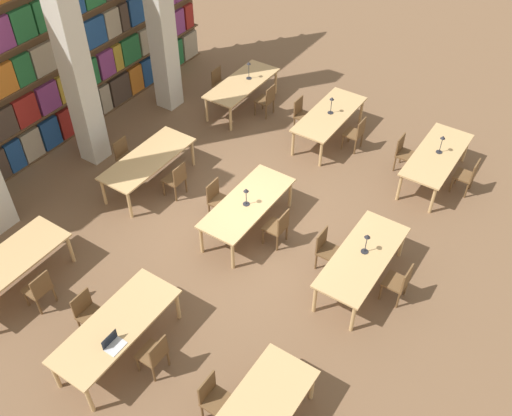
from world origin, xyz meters
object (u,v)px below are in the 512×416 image
(desk_lamp_1, at_px, (442,141))
(chair_14, at_px, (176,179))
(pillar_center, at_px, (69,40))
(chair_11, at_px, (302,114))
(chair_9, at_px, (218,199))
(reading_table_8, at_px, (242,85))
(chair_1, at_px, (214,398))
(reading_table_6, at_px, (8,264))
(chair_17, at_px, (220,83))
(desk_lamp_2, at_px, (246,194))
(reading_table_3, at_px, (117,327))
(chair_8, at_px, (278,227))
(reading_table_1, at_px, (363,258))
(reading_table_5, at_px, (329,116))
(chair_5, at_px, (404,152))
(chair_3, at_px, (326,249))
(chair_12, at_px, (39,289))
(chair_16, at_px, (266,99))
(chair_6, at_px, (154,354))
(reading_table_4, at_px, (248,204))
(reading_table_2, at_px, (437,156))
(chair_2, at_px, (399,282))
(chair_4, at_px, (467,175))
(reading_table_7, at_px, (148,160))
(laptop, at_px, (114,344))
(desk_lamp_0, at_px, (367,240))
(chair_10, at_px, (356,133))
(chair_15, at_px, (126,155))
(chair_7, at_px, (88,312))
(desk_lamp_3, at_px, (332,102))
(desk_lamp_4, at_px, (249,67))

(desk_lamp_1, height_order, chair_14, desk_lamp_1)
(pillar_center, relative_size, chair_11, 6.97)
(chair_9, relative_size, reading_table_8, 0.38)
(chair_1, distance_m, reading_table_6, 4.60)
(chair_17, bearing_deg, chair_1, 35.60)
(chair_9, height_order, desk_lamp_2, desk_lamp_2)
(reading_table_3, height_order, chair_8, chair_8)
(reading_table_1, distance_m, reading_table_5, 4.63)
(chair_5, bearing_deg, desk_lamp_1, 95.23)
(chair_3, bearing_deg, reading_table_3, -28.36)
(chair_11, relative_size, chair_12, 1.00)
(chair_12, height_order, chair_17, same)
(chair_9, bearing_deg, chair_3, 90.06)
(chair_8, height_order, chair_16, same)
(chair_6, xyz_separation_m, reading_table_4, (3.60, 0.62, 0.21))
(reading_table_2, height_order, reading_table_6, same)
(chair_2, distance_m, desk_lamp_2, 3.34)
(chair_4, bearing_deg, reading_table_7, 121.37)
(reading_table_3, bearing_deg, laptop, -139.70)
(chair_16, bearing_deg, chair_8, -144.42)
(reading_table_1, bearing_deg, chair_3, 88.21)
(chair_1, bearing_deg, reading_table_1, 169.15)
(desk_lamp_0, height_order, laptop, desk_lamp_0)
(reading_table_3, height_order, reading_table_8, same)
(chair_6, relative_size, chair_10, 1.00)
(chair_11, xyz_separation_m, chair_16, (0.07, 1.10, 0.00))
(chair_3, distance_m, chair_5, 3.64)
(chair_16, bearing_deg, reading_table_1, -129.99)
(chair_11, relative_size, chair_14, 1.00)
(chair_15, bearing_deg, reading_table_6, 9.87)
(reading_table_3, xyz_separation_m, desk_lamp_2, (3.56, -0.14, 0.35))
(chair_5, bearing_deg, chair_11, -91.57)
(chair_4, distance_m, chair_11, 4.23)
(chair_7, distance_m, desk_lamp_3, 7.40)
(desk_lamp_1, bearing_deg, desk_lamp_4, 86.75)
(reading_table_2, height_order, chair_7, chair_7)
(pillar_center, bearing_deg, chair_1, -120.36)
(pillar_center, xyz_separation_m, chair_16, (3.76, -2.44, -2.54))
(reading_table_1, bearing_deg, chair_6, 151.21)
(chair_5, bearing_deg, desk_lamp_3, -93.39)
(reading_table_8, bearing_deg, chair_9, -152.38)
(pillar_center, height_order, chair_17, pillar_center)
(chair_4, bearing_deg, reading_table_3, 154.37)
(chair_12, bearing_deg, chair_14, -1.41)
(chair_1, bearing_deg, chair_15, -125.07)
(desk_lamp_1, relative_size, reading_table_3, 0.19)
(reading_table_6, height_order, chair_12, chair_12)
(reading_table_1, bearing_deg, desk_lamp_3, 35.40)
(desk_lamp_3, relative_size, chair_16, 0.51)
(reading_table_8, bearing_deg, reading_table_5, -90.35)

